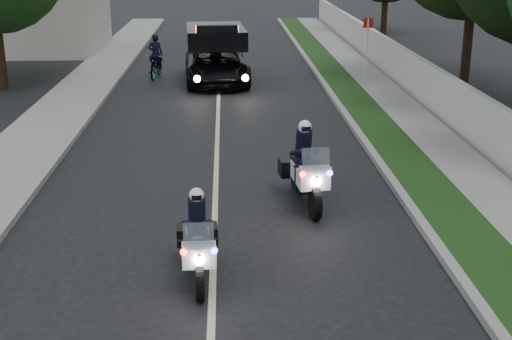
# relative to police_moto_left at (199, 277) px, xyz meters

# --- Properties ---
(ground) EXTENTS (120.00, 120.00, 0.00)m
(ground) POSITION_rel_police_moto_left_xyz_m (0.24, -0.30, 0.00)
(ground) COLOR black
(ground) RESTS_ON ground
(curb_right) EXTENTS (0.20, 60.00, 0.15)m
(curb_right) POSITION_rel_police_moto_left_xyz_m (4.34, 9.70, 0.07)
(curb_right) COLOR gray
(curb_right) RESTS_ON ground
(grass_verge) EXTENTS (1.20, 60.00, 0.16)m
(grass_verge) POSITION_rel_police_moto_left_xyz_m (5.04, 9.70, 0.08)
(grass_verge) COLOR #193814
(grass_verge) RESTS_ON ground
(sidewalk_right) EXTENTS (1.40, 60.00, 0.16)m
(sidewalk_right) POSITION_rel_police_moto_left_xyz_m (6.34, 9.70, 0.08)
(sidewalk_right) COLOR gray
(sidewalk_right) RESTS_ON ground
(property_wall) EXTENTS (0.22, 60.00, 1.50)m
(property_wall) POSITION_rel_police_moto_left_xyz_m (7.34, 9.70, 0.75)
(property_wall) COLOR beige
(property_wall) RESTS_ON ground
(curb_left) EXTENTS (0.20, 60.00, 0.15)m
(curb_left) POSITION_rel_police_moto_left_xyz_m (-3.86, 9.70, 0.07)
(curb_left) COLOR gray
(curb_left) RESTS_ON ground
(sidewalk_left) EXTENTS (2.00, 60.00, 0.16)m
(sidewalk_left) POSITION_rel_police_moto_left_xyz_m (-4.96, 9.70, 0.08)
(sidewalk_left) COLOR gray
(sidewalk_left) RESTS_ON ground
(lane_marking) EXTENTS (0.12, 50.00, 0.01)m
(lane_marking) POSITION_rel_police_moto_left_xyz_m (0.24, 9.70, 0.00)
(lane_marking) COLOR #BFB78C
(lane_marking) RESTS_ON ground
(police_moto_left) EXTENTS (0.75, 1.86, 1.55)m
(police_moto_left) POSITION_rel_police_moto_left_xyz_m (0.00, 0.00, 0.00)
(police_moto_left) COLOR silver
(police_moto_left) RESTS_ON ground
(police_moto_right) EXTENTS (0.98, 2.21, 1.82)m
(police_moto_right) POSITION_rel_police_moto_left_xyz_m (2.17, 3.38, 0.00)
(police_moto_right) COLOR silver
(police_moto_right) RESTS_ON ground
(police_suv) EXTENTS (2.75, 5.38, 2.55)m
(police_suv) POSITION_rel_police_moto_left_xyz_m (0.14, 16.94, 0.00)
(police_suv) COLOR black
(police_suv) RESTS_ON ground
(bicycle) EXTENTS (0.85, 1.96, 1.00)m
(bicycle) POSITION_rel_police_moto_left_xyz_m (-2.36, 18.10, 0.00)
(bicycle) COLOR black
(bicycle) RESTS_ON ground
(cyclist) EXTENTS (0.59, 0.40, 1.59)m
(cyclist) POSITION_rel_police_moto_left_xyz_m (-2.36, 18.10, 0.00)
(cyclist) COLOR black
(cyclist) RESTS_ON ground
(sign_post) EXTENTS (0.46, 0.46, 2.54)m
(sign_post) POSITION_rel_police_moto_left_xyz_m (6.24, 17.43, 0.00)
(sign_post) COLOR #AB0C0C
(sign_post) RESTS_ON ground
(tree_right_d) EXTENTS (7.09, 7.09, 11.70)m
(tree_right_d) POSITION_rel_police_moto_left_xyz_m (9.70, 15.60, 0.00)
(tree_right_d) COLOR #1D3812
(tree_right_d) RESTS_ON ground
(tree_right_e) EXTENTS (6.46, 6.46, 8.73)m
(tree_right_e) POSITION_rel_police_moto_left_xyz_m (10.06, 31.52, 0.00)
(tree_right_e) COLOR #153310
(tree_right_e) RESTS_ON ground
(tree_left_near) EXTENTS (7.50, 7.50, 9.60)m
(tree_left_near) POSITION_rel_police_moto_left_xyz_m (-8.01, 16.12, 0.00)
(tree_left_near) COLOR #1A4216
(tree_left_near) RESTS_ON ground
(tree_left_far) EXTENTS (6.71, 6.71, 9.41)m
(tree_left_far) POSITION_rel_police_moto_left_xyz_m (-9.23, 24.69, 0.00)
(tree_left_far) COLOR black
(tree_left_far) RESTS_ON ground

